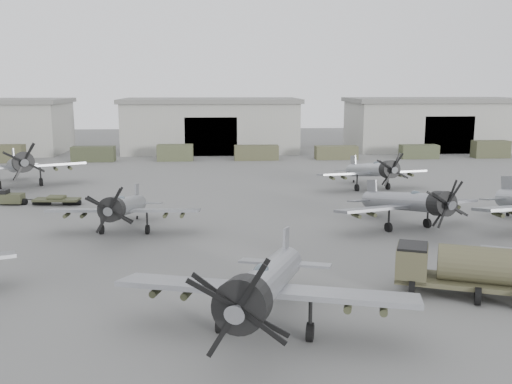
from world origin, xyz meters
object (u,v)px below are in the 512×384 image
(aircraft_near_1, at_px, (264,285))
(aircraft_mid_2, at_px, (410,202))
(aircraft_far_1, at_px, (374,170))
(tug_trailer, at_px, (29,199))
(fuel_tanker, at_px, (463,267))
(aircraft_mid_1, at_px, (123,207))
(aircraft_far_0, at_px, (19,164))

(aircraft_near_1, height_order, aircraft_mid_2, aircraft_near_1)
(aircraft_far_1, height_order, tug_trailer, aircraft_far_1)
(aircraft_far_1, relative_size, fuel_tanker, 1.59)
(aircraft_near_1, distance_m, aircraft_mid_2, 22.16)
(aircraft_mid_1, relative_size, aircraft_mid_2, 0.96)
(aircraft_mid_1, bearing_deg, fuel_tanker, -31.29)
(aircraft_far_1, distance_m, fuel_tanker, 30.42)
(aircraft_mid_2, relative_size, fuel_tanker, 1.59)
(aircraft_mid_2, relative_size, aircraft_far_1, 1.00)
(aircraft_near_1, xyz_separation_m, aircraft_mid_2, (12.83, 18.07, -0.29))
(tug_trailer, bearing_deg, aircraft_far_1, 13.56)
(aircraft_mid_1, bearing_deg, aircraft_mid_2, 3.02)
(aircraft_near_1, bearing_deg, aircraft_mid_1, 132.15)
(aircraft_near_1, distance_m, aircraft_far_0, 45.45)
(aircraft_near_1, relative_size, tug_trailer, 1.85)
(aircraft_mid_1, bearing_deg, aircraft_near_1, -60.20)
(tug_trailer, bearing_deg, aircraft_mid_2, -14.39)
(aircraft_near_1, relative_size, aircraft_far_0, 0.99)
(aircraft_mid_2, relative_size, aircraft_far_0, 0.87)
(aircraft_near_1, xyz_separation_m, aircraft_far_0, (-23.21, 39.07, 0.08))
(tug_trailer, bearing_deg, aircraft_mid_1, -41.85)
(aircraft_mid_1, distance_m, fuel_tanker, 24.38)
(aircraft_mid_2, bearing_deg, fuel_tanker, -114.77)
(tug_trailer, bearing_deg, fuel_tanker, -34.33)
(aircraft_far_0, relative_size, fuel_tanker, 1.83)
(aircraft_mid_2, xyz_separation_m, fuel_tanker, (-1.84, -13.72, -0.59))
(aircraft_mid_2, bearing_deg, tug_trailer, 142.92)
(aircraft_mid_2, xyz_separation_m, aircraft_far_0, (-36.04, 21.01, 0.37))
(aircraft_mid_1, height_order, aircraft_mid_2, aircraft_mid_2)
(aircraft_near_1, bearing_deg, aircraft_far_0, 136.90)
(tug_trailer, bearing_deg, aircraft_far_0, 117.75)
(aircraft_near_1, xyz_separation_m, aircraft_mid_1, (-8.95, 18.38, -0.39))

